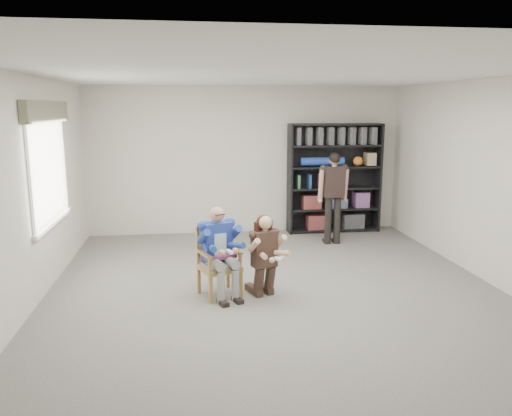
{
  "coord_description": "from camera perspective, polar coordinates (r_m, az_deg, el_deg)",
  "views": [
    {
      "loc": [
        -1.1,
        -6.01,
        2.4
      ],
      "look_at": [
        -0.2,
        0.6,
        1.05
      ],
      "focal_mm": 35.0,
      "sensor_mm": 36.0,
      "label": 1
    }
  ],
  "objects": [
    {
      "name": "room_shell",
      "position": [
        6.19,
        2.59,
        2.13
      ],
      "size": [
        6.0,
        7.0,
        2.8
      ],
      "primitive_type": null,
      "color": "silver",
      "rests_on": "ground"
    },
    {
      "name": "standing_man",
      "position": [
        8.91,
        8.82,
        1.05
      ],
      "size": [
        0.51,
        0.3,
        1.63
      ],
      "primitive_type": null,
      "rotation": [
        0.0,
        0.0,
        0.03
      ],
      "color": "black",
      "rests_on": "floor"
    },
    {
      "name": "seated_man",
      "position": [
        6.42,
        -4.24,
        -5.0
      ],
      "size": [
        0.72,
        0.84,
        1.17
      ],
      "primitive_type": null,
      "rotation": [
        0.0,
        0.0,
        0.35
      ],
      "color": "navy",
      "rests_on": "floor"
    },
    {
      "name": "floor",
      "position": [
        6.57,
        2.48,
        -10.01
      ],
      "size": [
        6.0,
        7.0,
        0.01
      ],
      "primitive_type": "cube",
      "color": "#5F5C58",
      "rests_on": "ground"
    },
    {
      "name": "bookshelf",
      "position": [
        9.8,
        8.93,
        3.38
      ],
      "size": [
        1.8,
        0.38,
        2.1
      ],
      "primitive_type": null,
      "color": "black",
      "rests_on": "floor"
    },
    {
      "name": "kneeling_woman",
      "position": [
        6.38,
        1.07,
        -5.54
      ],
      "size": [
        0.67,
        0.83,
        1.08
      ],
      "primitive_type": null,
      "rotation": [
        0.0,
        0.0,
        0.35
      ],
      "color": "#33241C",
      "rests_on": "floor"
    },
    {
      "name": "window_left",
      "position": [
        7.29,
        -22.48,
        4.51
      ],
      "size": [
        0.16,
        2.0,
        1.75
      ],
      "primitive_type": null,
      "color": "white",
      "rests_on": "room_shell"
    },
    {
      "name": "armchair",
      "position": [
        6.46,
        -4.22,
        -6.15
      ],
      "size": [
        0.67,
        0.66,
        0.9
      ],
      "primitive_type": null,
      "rotation": [
        0.0,
        0.0,
        0.35
      ],
      "color": "olive",
      "rests_on": "floor"
    }
  ]
}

